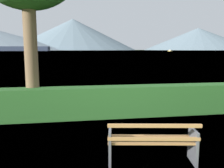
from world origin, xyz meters
TOP-DOWN VIEW (x-y plane):
  - ground_plane at (0.00, 0.00)m, footprint 1400.00×1400.00m
  - water_surface at (0.00, 309.25)m, footprint 620.00×620.00m
  - park_bench at (-0.01, -0.06)m, footprint 1.77×0.85m
  - hedge_row at (0.00, 3.28)m, footprint 13.02×0.67m
  - sailboat_mid at (96.99, 230.42)m, footprint 7.24×8.56m
  - distant_hills at (-13.30, 558.81)m, footprint 814.28×404.00m

SIDE VIEW (x-z plane):
  - ground_plane at x=0.00m, z-range 0.00..0.00m
  - water_surface at x=0.00m, z-range 0.00..0.00m
  - park_bench at x=-0.01m, z-range -0.01..0.86m
  - hedge_row at x=0.00m, z-range 0.00..1.00m
  - sailboat_mid at x=96.99m, z-range -0.24..1.40m
  - distant_hills at x=-13.30m, z-range -7.04..67.27m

